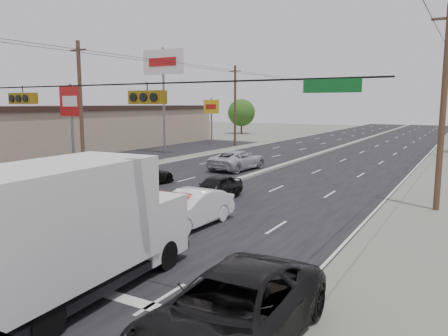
# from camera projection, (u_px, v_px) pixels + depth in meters

# --- Properties ---
(ground) EXTENTS (200.00, 200.00, 0.00)m
(ground) POSITION_uv_depth(u_px,v_px,m) (6.00, 257.00, 15.23)
(ground) COLOR #606356
(ground) RESTS_ON ground
(road_surface) EXTENTS (20.00, 160.00, 0.02)m
(road_surface) POSITION_uv_depth(u_px,v_px,m) (301.00, 160.00, 40.99)
(road_surface) COLOR black
(road_surface) RESTS_ON ground
(center_median) EXTENTS (0.50, 160.00, 0.20)m
(center_median) POSITION_uv_depth(u_px,v_px,m) (301.00, 159.00, 40.97)
(center_median) COLOR gray
(center_median) RESTS_ON ground
(strip_mall) EXTENTS (12.00, 42.00, 4.60)m
(strip_mall) POSITION_uv_depth(u_px,v_px,m) (66.00, 130.00, 49.13)
(strip_mall) COLOR tan
(strip_mall) RESTS_ON ground
(parking_lot) EXTENTS (10.00, 42.00, 0.02)m
(parking_lot) POSITION_uv_depth(u_px,v_px,m) (128.00, 155.00, 45.05)
(parking_lot) COLOR black
(parking_lot) RESTS_ON ground
(utility_pole_left_b) EXTENTS (1.60, 0.30, 10.00)m
(utility_pole_left_b) POSITION_uv_depth(u_px,v_px,m) (81.00, 106.00, 33.50)
(utility_pole_left_b) COLOR #422D1E
(utility_pole_left_b) RESTS_ON ground
(utility_pole_left_c) EXTENTS (1.60, 0.30, 10.00)m
(utility_pole_left_c) POSITION_uv_depth(u_px,v_px,m) (235.00, 105.00, 54.97)
(utility_pole_left_c) COLOR #422D1E
(utility_pole_left_c) RESTS_ON ground
(utility_pole_right_b) EXTENTS (1.60, 0.30, 10.00)m
(utility_pole_right_b) POSITION_uv_depth(u_px,v_px,m) (443.00, 107.00, 21.22)
(utility_pole_right_b) COLOR #422D1E
(utility_pole_right_b) RESTS_ON ground
(traffic_signals) EXTENTS (25.00, 0.30, 0.54)m
(traffic_signals) POSITION_uv_depth(u_px,v_px,m) (21.00, 97.00, 13.74)
(traffic_signals) COLOR black
(traffic_signals) RESTS_ON ground
(pole_sign_mid) EXTENTS (2.60, 0.25, 7.00)m
(pole_sign_mid) POSITION_uv_depth(u_px,v_px,m) (71.00, 106.00, 38.29)
(pole_sign_mid) COLOR slate
(pole_sign_mid) RESTS_ON ground
(pole_sign_billboard) EXTENTS (5.00, 0.25, 11.00)m
(pole_sign_billboard) POSITION_uv_depth(u_px,v_px,m) (163.00, 69.00, 45.10)
(pole_sign_billboard) COLOR slate
(pole_sign_billboard) RESTS_ON ground
(pole_sign_far) EXTENTS (2.20, 0.25, 6.00)m
(pole_sign_far) POSITION_uv_depth(u_px,v_px,m) (211.00, 110.00, 56.79)
(pole_sign_far) COLOR slate
(pole_sign_far) RESTS_ON ground
(tree_left_far) EXTENTS (4.80, 4.80, 6.12)m
(tree_left_far) POSITION_uv_depth(u_px,v_px,m) (241.00, 113.00, 77.01)
(tree_left_far) COLOR #382619
(tree_left_far) RESTS_ON ground
(box_truck) EXTENTS (3.03, 7.57, 3.77)m
(box_truck) POSITION_uv_depth(u_px,v_px,m) (77.00, 227.00, 11.96)
(box_truck) COLOR black
(box_truck) RESTS_ON ground
(tan_sedan) EXTENTS (3.11, 6.32, 1.77)m
(tan_sedan) POSITION_uv_depth(u_px,v_px,m) (5.00, 246.00, 13.63)
(tan_sedan) COLOR #816346
(tan_sedan) RESTS_ON ground
(red_sedan) EXTENTS (1.84, 4.78, 1.55)m
(red_sedan) POSITION_uv_depth(u_px,v_px,m) (163.00, 214.00, 17.93)
(red_sedan) COLOR #AB1E0A
(red_sedan) RESTS_ON ground
(black_suv) EXTENTS (2.80, 5.94, 1.64)m
(black_suv) POSITION_uv_depth(u_px,v_px,m) (232.00, 312.00, 9.46)
(black_suv) COLOR black
(black_suv) RESTS_ON ground
(queue_car_a) EXTENTS (1.76, 4.00, 1.34)m
(queue_car_a) POSITION_uv_depth(u_px,v_px,m) (216.00, 188.00, 24.20)
(queue_car_a) COLOR black
(queue_car_a) RESTS_ON ground
(queue_car_b) EXTENTS (1.85, 4.81, 1.56)m
(queue_car_b) POSITION_uv_depth(u_px,v_px,m) (190.00, 209.00, 18.79)
(queue_car_b) COLOR white
(queue_car_b) RESTS_ON ground
(oncoming_near) EXTENTS (2.25, 4.72, 1.33)m
(oncoming_near) POSITION_uv_depth(u_px,v_px,m) (143.00, 176.00, 28.27)
(oncoming_near) COLOR black
(oncoming_near) RESTS_ON ground
(oncoming_far) EXTENTS (3.02, 5.80, 1.56)m
(oncoming_far) POSITION_uv_depth(u_px,v_px,m) (238.00, 160.00, 35.07)
(oncoming_far) COLOR #B5B8BE
(oncoming_far) RESTS_ON ground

